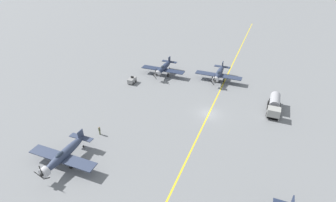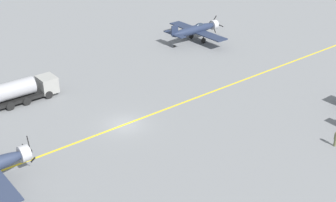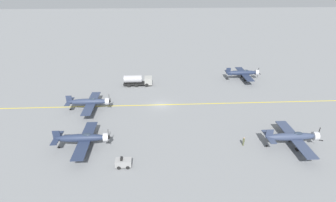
# 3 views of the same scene
# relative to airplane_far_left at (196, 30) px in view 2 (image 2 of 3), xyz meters

# --- Properties ---
(ground_plane) EXTENTS (400.00, 400.00, 0.00)m
(ground_plane) POSITION_rel_airplane_far_left_xyz_m (15.69, -24.78, -2.01)
(ground_plane) COLOR slate
(taxiway_stripe) EXTENTS (0.30, 160.00, 0.01)m
(taxiway_stripe) POSITION_rel_airplane_far_left_xyz_m (15.69, -24.78, -2.01)
(taxiway_stripe) COLOR yellow
(taxiway_stripe) RESTS_ON ground
(airplane_far_left) EXTENTS (12.00, 9.98, 3.65)m
(airplane_far_left) POSITION_rel_airplane_far_left_xyz_m (0.00, 0.00, 0.00)
(airplane_far_left) COLOR #212B45
(airplane_far_left) RESTS_ON ground
(fuel_tanker) EXTENTS (2.68, 8.00, 2.98)m
(fuel_tanker) POSITION_rel_airplane_far_left_xyz_m (3.08, -30.86, -0.50)
(fuel_tanker) COLOR black
(fuel_tanker) RESTS_ON ground
(ground_crew_walking) EXTENTS (0.38, 0.38, 1.74)m
(ground_crew_walking) POSITION_rel_airplane_far_left_xyz_m (33.09, -10.25, -1.06)
(ground_crew_walking) COLOR #515638
(ground_crew_walking) RESTS_ON ground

